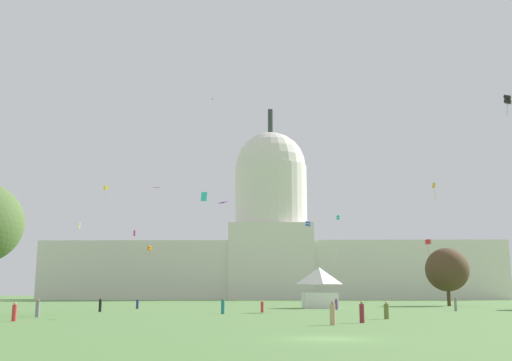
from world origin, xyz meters
TOP-DOWN VIEW (x-y plane):
  - ground_plane at (0.00, 0.00)m, footprint 800.00×800.00m
  - capitol_building at (-2.61, 169.81)m, footprint 149.01×27.06m
  - event_tent at (4.44, 60.49)m, footprint 5.39×6.27m
  - tree_east_mid at (28.23, 75.39)m, footprint 10.96×11.26m
  - person_olive_back_right at (7.34, 23.14)m, footprint 0.62×0.62m
  - person_grey_near_tent at (-25.44, 26.55)m, footprint 0.57×0.57m
  - person_red_edge_east at (-24.18, 18.24)m, footprint 0.52×0.52m
  - person_tan_front_center at (1.49, 12.93)m, footprint 0.48×0.48m
  - person_purple_near_tree_east at (6.06, 52.35)m, footprint 0.55×0.55m
  - person_black_near_tree_west at (-23.85, 42.43)m, footprint 0.45×0.45m
  - person_navy_aisle_center at (-22.30, 56.28)m, footprint 0.43×0.43m
  - person_teal_mid_left at (-8.26, 35.39)m, footprint 0.49×0.49m
  - person_maroon_deep_crowd at (4.10, 16.17)m, footprint 0.51×0.51m
  - person_red_lawn_far_right at (-3.99, 40.73)m, footprint 0.49×0.49m
  - person_grey_front_right at (20.59, 46.52)m, footprint 0.48×0.48m
  - kite_yellow_low at (-39.86, 82.69)m, footprint 0.21×0.65m
  - kite_pink_mid at (-25.42, 84.78)m, footprint 1.67×0.72m
  - kite_lime_high at (-19.46, 136.75)m, footprint 0.96×1.57m
  - kite_orange_low at (-31.94, 111.69)m, footprint 1.28×1.28m
  - kite_red_low at (38.03, 124.37)m, footprint 1.42×1.45m
  - kite_blue_mid at (7.89, 138.47)m, footprint 1.47×1.51m
  - kite_magenta_low at (-33.00, 99.56)m, footprint 0.57×0.47m
  - kite_gold_mid at (33.64, 100.13)m, footprint 0.93×0.73m
  - kite_turquoise_mid at (14.95, 124.07)m, footprint 1.13×1.09m
  - kite_cyan_low at (-11.04, 39.89)m, footprint 0.81×0.73m
  - kite_white_low at (9.96, 83.33)m, footprint 1.04×1.48m
  - kite_black_mid at (35.66, 62.03)m, footprint 1.47×1.43m
  - kite_violet_low at (-7.34, 30.29)m, footprint 1.53×1.54m
  - kite_yellow_mid at (-39.28, 97.71)m, footprint 1.17×1.17m

SIDE VIEW (x-z plane):
  - ground_plane at x=0.00m, z-range 0.00..0.00m
  - person_red_lawn_far_right at x=-3.99m, z-range -0.06..1.39m
  - person_navy_aisle_center at x=-22.30m, z-range -0.07..1.44m
  - person_olive_back_right at x=7.34m, z-range -0.08..1.47m
  - person_purple_near_tree_east at x=6.06m, z-range -0.07..1.48m
  - person_red_edge_east at x=-24.18m, z-range -0.07..1.51m
  - person_maroon_deep_crowd at x=4.10m, z-range -0.07..1.60m
  - person_grey_near_tent at x=-25.44m, z-range -0.07..1.63m
  - person_grey_front_right at x=20.59m, z-range -0.06..1.62m
  - person_tan_front_center at x=1.49m, z-range -0.07..1.64m
  - person_black_near_tree_west at x=-23.85m, z-range -0.06..1.65m
  - person_teal_mid_left at x=-8.26m, z-range -0.07..1.68m
  - event_tent at x=4.44m, z-range 0.12..6.23m
  - tree_east_mid at x=28.23m, z-range 1.23..11.33m
  - kite_white_low at x=9.96m, z-range 9.49..12.80m
  - kite_violet_low at x=-7.34m, z-range 11.16..11.53m
  - kite_orange_low at x=-31.94m, z-range 11.62..13.92m
  - kite_cyan_low at x=-11.04m, z-range 12.43..14.90m
  - kite_magenta_low at x=-33.00m, z-range 13.45..16.51m
  - kite_yellow_low at x=-39.86m, z-range 14.49..15.69m
  - kite_red_low at x=38.03m, z-range 13.04..17.38m
  - capitol_building at x=-2.61m, z-range -15.79..49.65m
  - kite_turquoise_mid at x=14.95m, z-range 21.05..22.24m
  - kite_blue_mid at x=7.89m, z-range 20.88..22.41m
  - kite_pink_mid at x=-25.42m, z-range 22.45..22.55m
  - kite_yellow_mid at x=-39.28m, z-range 23.83..26.40m
  - kite_gold_mid at x=33.64m, z-range 23.32..27.43m
  - kite_black_mid at x=35.66m, z-range 31.37..34.88m
  - kite_lime_high at x=-19.46m, z-range 55.94..59.77m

